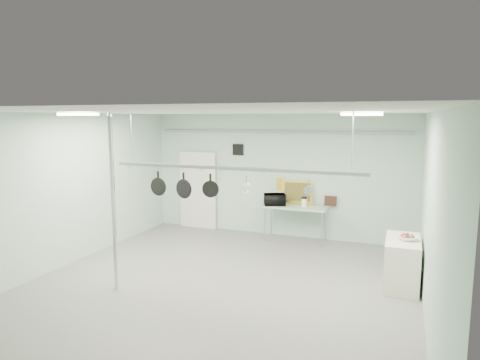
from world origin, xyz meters
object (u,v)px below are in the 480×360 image
at_px(skillet_right, 210,185).
at_px(microwave, 275,200).
at_px(fruit_bowl, 407,238).
at_px(pot_rack, 231,167).
at_px(skillet_left, 158,183).
at_px(prep_table, 296,209).
at_px(skillet_mid, 184,185).
at_px(side_cabinet, 402,263).
at_px(coffee_canister, 304,203).
at_px(chrome_pole, 113,203).

bearing_deg(skillet_right, microwave, 73.21).
distance_m(fruit_bowl, skillet_right, 3.71).
height_order(pot_rack, skillet_left, pot_rack).
xyz_separation_m(prep_table, pot_rack, (-0.40, -3.30, 1.40)).
distance_m(skillet_mid, skillet_right, 0.56).
distance_m(side_cabinet, coffee_canister, 3.25).
height_order(chrome_pole, coffee_canister, chrome_pole).
relative_size(side_cabinet, coffee_canister, 6.03).
distance_m(prep_table, microwave, 0.57).
height_order(pot_rack, skillet_right, pot_rack).
distance_m(side_cabinet, fruit_bowl, 0.50).
bearing_deg(fruit_bowl, skillet_mid, -165.12).
height_order(skillet_left, skillet_mid, same).
xyz_separation_m(pot_rack, microwave, (-0.12, 3.19, -1.18)).
xyz_separation_m(chrome_pole, microwave, (1.78, 4.09, -0.55)).
xyz_separation_m(side_cabinet, coffee_canister, (-2.33, 2.19, 0.55)).
height_order(chrome_pole, side_cabinet, chrome_pole).
bearing_deg(skillet_mid, microwave, 87.85).
xyz_separation_m(prep_table, side_cabinet, (2.55, -2.20, -0.38)).
xyz_separation_m(skillet_left, skillet_right, (1.11, 0.00, 0.02)).
xyz_separation_m(chrome_pole, side_cabinet, (4.85, 2.00, -1.15)).
distance_m(pot_rack, skillet_left, 1.57).
bearing_deg(skillet_left, side_cabinet, 18.11).
bearing_deg(skillet_left, coffee_canister, 61.18).
relative_size(microwave, coffee_canister, 2.61).
relative_size(chrome_pole, prep_table, 2.00).
xyz_separation_m(coffee_canister, fruit_bowl, (2.40, -2.23, -0.06)).
bearing_deg(fruit_bowl, side_cabinet, 149.00).
height_order(skillet_mid, skillet_right, same).
bearing_deg(skillet_right, chrome_pole, -160.23).
bearing_deg(prep_table, skillet_right, -103.87).
height_order(coffee_canister, fruit_bowl, coffee_canister).
xyz_separation_m(prep_table, skillet_mid, (-1.37, -3.30, 1.00)).
bearing_deg(microwave, fruit_bowl, 121.10).
height_order(chrome_pole, microwave, chrome_pole).
xyz_separation_m(pot_rack, fruit_bowl, (3.02, 1.06, -1.29)).
bearing_deg(microwave, skillet_mid, 50.32).
xyz_separation_m(chrome_pole, pot_rack, (1.90, 0.90, 0.63)).
bearing_deg(pot_rack, skillet_left, 180.00).
bearing_deg(prep_table, skillet_mid, -112.55).
bearing_deg(side_cabinet, fruit_bowl, -31.00).
relative_size(chrome_pole, microwave, 6.15).
relative_size(pot_rack, fruit_bowl, 13.88).
relative_size(side_cabinet, pot_rack, 0.25).
height_order(prep_table, side_cabinet, prep_table).
distance_m(pot_rack, coffee_canister, 3.56).
xyz_separation_m(fruit_bowl, skillet_left, (-4.54, -1.06, 0.91)).
bearing_deg(coffee_canister, skillet_left, -123.11).
distance_m(chrome_pole, microwave, 4.50).
bearing_deg(coffee_canister, chrome_pole, -121.03).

